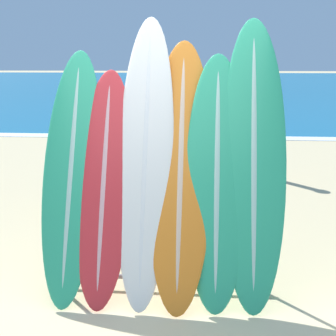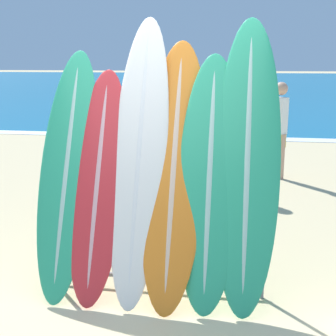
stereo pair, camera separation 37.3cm
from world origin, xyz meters
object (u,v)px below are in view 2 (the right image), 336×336
object	(u,v)px
surfboard_slot_4	(210,179)
person_mid_beach	(225,134)
surfboard_slot_0	(67,171)
surfboard_slot_3	(174,170)
surfboard_rack	(154,238)
surfboard_slot_1	(98,183)
surfboard_slot_2	(140,156)
person_near_water	(279,127)
person_far_left	(99,149)
surfboard_slot_5	(247,161)

from	to	relation	value
surfboard_slot_4	person_mid_beach	xyz separation A→B (m)	(-0.00, 3.45, -0.15)
surfboard_slot_0	surfboard_slot_3	size ratio (longest dim) A/B	0.96
surfboard_rack	surfboard_slot_1	size ratio (longest dim) A/B	0.99
surfboard_slot_2	surfboard_rack	bearing A→B (deg)	-34.54
surfboard_slot_2	person_mid_beach	world-z (taller)	surfboard_slot_2
surfboard_slot_2	person_mid_beach	xyz separation A→B (m)	(0.63, 3.38, -0.32)
surfboard_rack	surfboard_slot_1	bearing A→B (deg)	-179.48
surfboard_slot_4	surfboard_slot_2	bearing A→B (deg)	173.22
surfboard_slot_1	surfboard_slot_2	world-z (taller)	surfboard_slot_2
surfboard_slot_4	person_near_water	distance (m)	4.51
surfboard_slot_1	person_far_left	size ratio (longest dim) A/B	1.22
surfboard_slot_5	person_far_left	xyz separation A→B (m)	(-1.95, 2.03, -0.34)
surfboard_slot_3	surfboard_slot_4	size ratio (longest dim) A/B	1.06
surfboard_slot_1	person_near_water	xyz separation A→B (m)	(1.89, 4.44, -0.08)
surfboard_slot_1	surfboard_slot_3	size ratio (longest dim) A/B	0.88
surfboard_slot_1	surfboard_slot_2	size ratio (longest dim) A/B	0.81
person_far_left	surfboard_slot_3	bearing A→B (deg)	-142.27
surfboard_slot_5	surfboard_slot_0	bearing A→B (deg)	-178.33
surfboard_slot_2	surfboard_slot_5	distance (m)	0.94
surfboard_slot_0	surfboard_slot_2	xyz separation A→B (m)	(0.66, 0.06, 0.15)
surfboard_slot_3	surfboard_slot_4	world-z (taller)	surfboard_slot_3
surfboard_slot_0	surfboard_slot_4	size ratio (longest dim) A/B	1.01
surfboard_rack	person_far_left	world-z (taller)	person_far_left
surfboard_slot_4	surfboard_slot_5	distance (m)	0.36
surfboard_slot_2	surfboard_slot_5	world-z (taller)	surfboard_slot_2
surfboard_slot_5	surfboard_slot_2	bearing A→B (deg)	179.17
surfboard_slot_0	person_mid_beach	world-z (taller)	surfboard_slot_0
surfboard_slot_3	surfboard_slot_1	bearing A→B (deg)	-173.88
surfboard_slot_4	person_far_left	xyz separation A→B (m)	(-1.64, 2.09, -0.18)
surfboard_slot_0	surfboard_slot_5	size ratio (longest dim) A/B	0.88
surfboard_slot_5	person_mid_beach	distance (m)	3.42
surfboard_slot_0	surfboard_slot_2	bearing A→B (deg)	5.26
surfboard_slot_5	surfboard_slot_1	bearing A→B (deg)	-176.03
surfboard_slot_3	person_mid_beach	xyz separation A→B (m)	(0.31, 3.41, -0.21)
surfboard_slot_1	surfboard_slot_2	bearing A→B (deg)	16.29
surfboard_slot_4	surfboard_slot_5	world-z (taller)	surfboard_slot_5
surfboard_slot_4	surfboard_rack	bearing A→B (deg)	-177.13
surfboard_slot_3	surfboard_slot_5	size ratio (longest dim) A/B	0.92
surfboard_slot_2	surfboard_slot_3	distance (m)	0.33
surfboard_slot_0	surfboard_slot_5	bearing A→B (deg)	1.67
person_far_left	person_near_water	bearing A→B (deg)	-42.64
person_near_water	person_mid_beach	world-z (taller)	person_near_water
surfboard_slot_2	surfboard_slot_4	world-z (taller)	surfboard_slot_2
surfboard_slot_0	surfboard_slot_1	xyz separation A→B (m)	(0.30, -0.04, -0.09)
surfboard_slot_1	surfboard_slot_5	size ratio (longest dim) A/B	0.81
surfboard_rack	person_mid_beach	size ratio (longest dim) A/B	1.18
surfboard_rack	surfboard_slot_0	bearing A→B (deg)	177.22
surfboard_slot_3	surfboard_rack	bearing A→B (deg)	-158.37
person_near_water	person_mid_beach	size ratio (longest dim) A/B	1.00
person_near_water	person_far_left	world-z (taller)	person_near_water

